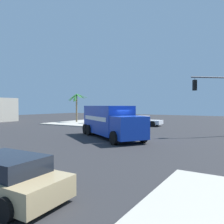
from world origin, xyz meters
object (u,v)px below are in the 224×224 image
at_px(delivery_truck, 110,121).
at_px(pickup_white, 143,121).
at_px(vending_machine_red, 89,117).
at_px(sedan_tan, 4,177).
at_px(palm_tree_far, 77,102).
at_px(traffic_light_primary, 216,96).

height_order(delivery_truck, pickup_white, delivery_truck).
height_order(delivery_truck, vending_machine_red, delivery_truck).
xyz_separation_m(pickup_white, sedan_tan, (-24.92, -6.48, -0.10)).
height_order(sedan_tan, palm_tree_far, palm_tree_far).
bearing_deg(sedan_tan, vending_machine_red, 32.23).
xyz_separation_m(traffic_light_primary, pickup_white, (6.56, 10.16, -2.96)).
height_order(pickup_white, palm_tree_far, palm_tree_far).
height_order(pickup_white, sedan_tan, pickup_white).
relative_size(sedan_tan, vending_machine_red, 2.36).
height_order(traffic_light_primary, pickup_white, traffic_light_primary).
distance_m(delivery_truck, pickup_white, 12.60).
distance_m(traffic_light_primary, pickup_white, 12.45).
bearing_deg(palm_tree_far, traffic_light_primary, -105.04).
bearing_deg(traffic_light_primary, vending_machine_red, 75.73).
bearing_deg(pickup_white, delivery_truck, -169.12).
bearing_deg(traffic_light_primary, sedan_tan, 168.65).
bearing_deg(traffic_light_primary, delivery_truck, 126.62).
relative_size(delivery_truck, pickup_white, 1.58).
relative_size(pickup_white, palm_tree_far, 1.12).
bearing_deg(vending_machine_red, delivery_truck, -135.06).
bearing_deg(delivery_truck, traffic_light_primary, -53.38).
xyz_separation_m(vending_machine_red, palm_tree_far, (1.21, 3.53, 2.38)).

